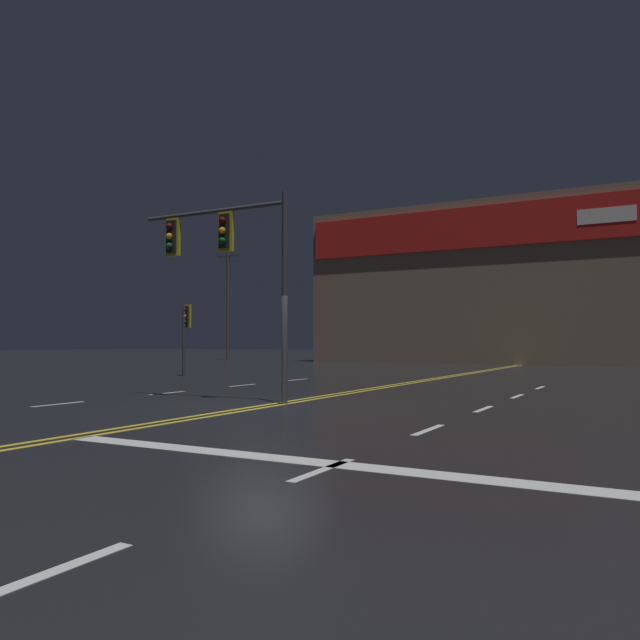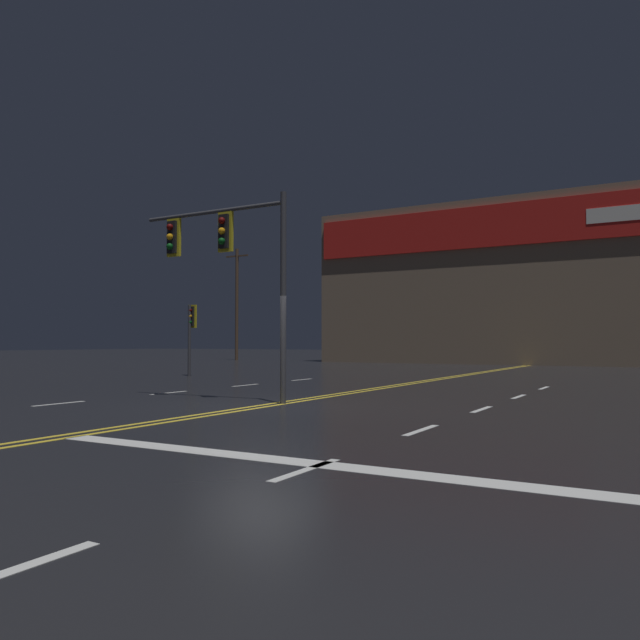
# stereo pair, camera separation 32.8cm
# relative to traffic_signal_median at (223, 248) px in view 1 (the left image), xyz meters

# --- Properties ---
(ground_plane) EXTENTS (200.00, 200.00, 0.00)m
(ground_plane) POSITION_rel_traffic_signal_median_xyz_m (1.70, -0.74, -3.75)
(ground_plane) COLOR black
(road_markings) EXTENTS (13.13, 60.00, 0.01)m
(road_markings) POSITION_rel_traffic_signal_median_xyz_m (2.45, -1.61, -3.75)
(road_markings) COLOR gold
(road_markings) RESTS_ON ground
(traffic_signal_median) EXTENTS (4.31, 0.36, 4.94)m
(traffic_signal_median) POSITION_rel_traffic_signal_median_xyz_m (0.00, 0.00, 0.00)
(traffic_signal_median) COLOR #38383D
(traffic_signal_median) RESTS_ON ground
(traffic_signal_corner_northwest) EXTENTS (0.42, 0.36, 3.04)m
(traffic_signal_corner_northwest) POSITION_rel_traffic_signal_median_xyz_m (-8.27, 8.27, -1.53)
(traffic_signal_corner_northwest) COLOR #38383D
(traffic_signal_corner_northwest) RESTS_ON ground
(building_backdrop) EXTENTS (29.36, 10.23, 10.79)m
(building_backdrop) POSITION_rel_traffic_signal_median_xyz_m (1.70, 32.85, 1.66)
(building_backdrop) COLOR #7A6651
(building_backdrop) RESTS_ON ground
(utility_pole_row) EXTENTS (48.52, 0.26, 11.22)m
(utility_pole_row) POSITION_rel_traffic_signal_median_xyz_m (3.89, 28.82, 1.59)
(utility_pole_row) COLOR #4C3828
(utility_pole_row) RESTS_ON ground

